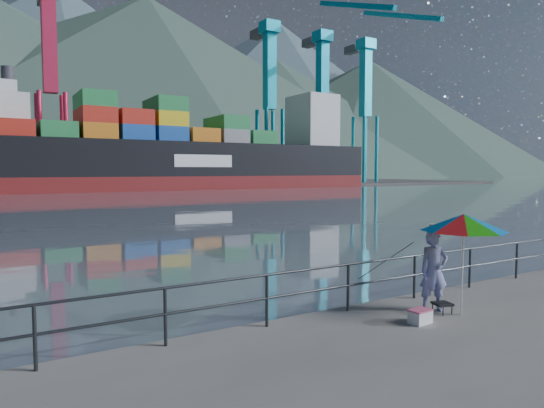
{
  "coord_description": "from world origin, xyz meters",
  "views": [
    {
      "loc": [
        -5.6,
        -6.15,
        2.99
      ],
      "look_at": [
        1.7,
        6.0,
        2.0
      ],
      "focal_mm": 32.0,
      "sensor_mm": 36.0,
      "label": 1
    }
  ],
  "objects_px": {
    "fisherman": "(434,271)",
    "beach_umbrella": "(464,223)",
    "container_ship": "(200,154)",
    "cooler_bag": "(420,317)"
  },
  "relations": [
    {
      "from": "fisherman",
      "to": "beach_umbrella",
      "type": "distance_m",
      "value": 1.21
    },
    {
      "from": "beach_umbrella",
      "to": "container_ship",
      "type": "relative_size",
      "value": 0.03
    },
    {
      "from": "beach_umbrella",
      "to": "cooler_bag",
      "type": "relative_size",
      "value": 4.94
    },
    {
      "from": "fisherman",
      "to": "container_ship",
      "type": "xyz_separation_m",
      "value": [
        24.63,
        71.95,
        4.92
      ]
    },
    {
      "from": "beach_umbrella",
      "to": "cooler_bag",
      "type": "height_order",
      "value": "beach_umbrella"
    },
    {
      "from": "cooler_bag",
      "to": "beach_umbrella",
      "type": "bearing_deg",
      "value": -7.77
    },
    {
      "from": "fisherman",
      "to": "cooler_bag",
      "type": "xyz_separation_m",
      "value": [
        -0.89,
        -0.45,
        -0.73
      ]
    },
    {
      "from": "fisherman",
      "to": "cooler_bag",
      "type": "distance_m",
      "value": 1.24
    },
    {
      "from": "beach_umbrella",
      "to": "cooler_bag",
      "type": "bearing_deg",
      "value": 177.02
    },
    {
      "from": "fisherman",
      "to": "beach_umbrella",
      "type": "bearing_deg",
      "value": -42.29
    }
  ]
}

